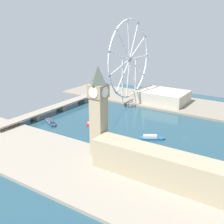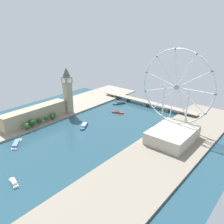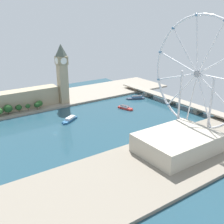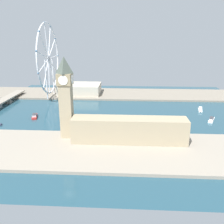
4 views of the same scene
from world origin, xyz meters
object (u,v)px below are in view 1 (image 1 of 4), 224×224
riverside_hall (162,96)px  tour_boat_0 (92,122)px  parliament_block (160,166)px  river_bridge (61,105)px  tour_boat_4 (151,138)px  ferris_wheel (130,60)px  tour_boat_2 (50,122)px  clock_tower (99,110)px

riverside_hall → tour_boat_0: 141.83m
parliament_block → tour_boat_0: bearing=58.2°
river_bridge → tour_boat_4: river_bridge is taller
ferris_wheel → river_bridge: ferris_wheel is taller
tour_boat_0 → river_bridge: bearing=57.7°
ferris_wheel → tour_boat_0: size_ratio=4.82×
tour_boat_2 → parliament_block: bearing=9.2°
ferris_wheel → riverside_hall: size_ratio=1.68×
riverside_hall → tour_boat_4: size_ratio=2.68×
parliament_block → riverside_hall: (217.24, 91.48, -4.01)m
riverside_hall → tour_boat_0: bearing=163.6°
tour_boat_0 → tour_boat_2: tour_boat_2 is taller
clock_tower → parliament_block: bearing=-98.8°
ferris_wheel → tour_boat_0: 131.64m
riverside_hall → tour_boat_0: size_ratio=2.86×
tour_boat_0 → tour_boat_2: size_ratio=0.86×
clock_tower → ferris_wheel: 198.59m
river_bridge → clock_tower: bearing=-123.8°
clock_tower → tour_boat_2: (41.17, 108.18, -46.20)m
clock_tower → ferris_wheel: ferris_wheel is taller
ferris_wheel → tour_boat_4: size_ratio=4.51×
clock_tower → riverside_hall: size_ratio=1.15×
parliament_block → river_bridge: (102.03, 204.74, -9.01)m
clock_tower → river_bridge: clock_tower is taller
river_bridge → parliament_block: bearing=-116.5°
ferris_wheel → riverside_hall: ferris_wheel is taller
river_bridge → tour_boat_4: 162.69m
tour_boat_4 → clock_tower: bearing=-141.3°
ferris_wheel → tour_boat_4: ferris_wheel is taller
tour_boat_0 → tour_boat_4: (-3.60, -87.49, -0.05)m
riverside_hall → tour_boat_4: riverside_hall is taller
tour_boat_2 → tour_boat_0: bearing=59.3°
parliament_block → riverside_hall: size_ratio=1.57×
ferris_wheel → tour_boat_2: (-142.51, 35.71, -67.34)m
parliament_block → river_bridge: parliament_block is taller
riverside_hall → river_bridge: riverside_hall is taller
river_bridge → tour_boat_4: size_ratio=7.90×
clock_tower → tour_boat_4: 85.19m
tour_boat_2 → tour_boat_4: (26.20, -132.09, -0.13)m
tour_boat_4 → riverside_hall: bearing=77.1°
parliament_block → tour_boat_0: parliament_block is taller
ferris_wheel → river_bridge: (-92.19, 64.43, -62.52)m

